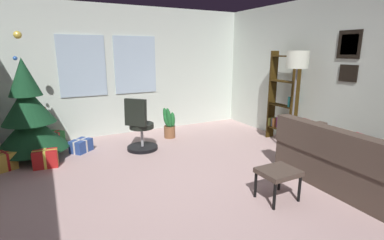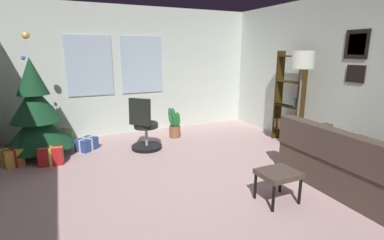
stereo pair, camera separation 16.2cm
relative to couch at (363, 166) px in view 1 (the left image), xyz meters
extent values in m
cube|color=#C3A29F|center=(-1.94, 0.86, -0.35)|extent=(5.39, 6.37, 0.10)
cube|color=silver|center=(-1.94, 4.09, 1.05)|extent=(5.39, 0.10, 2.70)
cube|color=silver|center=(-2.89, 4.03, 1.18)|extent=(0.90, 0.03, 1.20)
cube|color=silver|center=(-1.81, 4.03, 1.18)|extent=(0.90, 0.03, 1.20)
cube|color=silver|center=(0.80, 0.86, 1.05)|extent=(0.10, 6.37, 2.70)
cube|color=black|center=(0.74, 0.91, 1.57)|extent=(0.02, 0.39, 0.44)
cube|color=black|center=(0.74, 0.90, 1.57)|extent=(0.02, 0.29, 0.31)
cube|color=black|center=(0.74, 0.86, 1.13)|extent=(0.02, 0.30, 0.27)
cube|color=#4B3D34|center=(-0.07, 0.09, -0.08)|extent=(0.99, 1.96, 0.44)
cube|color=#4B3D34|center=(-0.45, 0.10, 0.34)|extent=(0.27, 1.93, 0.39)
cube|color=#4B3D34|center=(-0.04, 0.98, 0.24)|extent=(0.93, 0.17, 0.20)
cube|color=red|center=(-0.34, -0.22, 0.31)|extent=(0.26, 0.43, 0.42)
cube|color=beige|center=(-0.33, 0.21, 0.31)|extent=(0.14, 0.40, 0.40)
cube|color=maroon|center=(-0.31, 0.61, 0.31)|extent=(0.19, 0.41, 0.41)
cube|color=#4B3D34|center=(-1.21, 0.29, 0.06)|extent=(0.46, 0.39, 0.06)
cylinder|color=black|center=(-1.41, 0.12, -0.14)|extent=(0.04, 0.04, 0.33)
cylinder|color=black|center=(-1.01, 0.12, -0.14)|extent=(0.04, 0.04, 0.33)
cylinder|color=black|center=(-1.41, 0.45, -0.14)|extent=(0.04, 0.04, 0.33)
cylinder|color=black|center=(-1.01, 0.45, -0.14)|extent=(0.04, 0.04, 0.33)
cylinder|color=#4C331E|center=(-3.88, 3.26, -0.22)|extent=(0.12, 0.12, 0.16)
cone|color=#154224|center=(-3.88, 3.26, 0.16)|extent=(1.14, 1.14, 0.61)
cone|color=#154224|center=(-3.88, 3.26, 0.62)|extent=(0.82, 0.82, 0.61)
cone|color=#154224|center=(-3.88, 3.26, 1.07)|extent=(0.50, 0.50, 0.61)
sphere|color=red|center=(-3.65, 3.53, 0.48)|extent=(0.07, 0.07, 0.07)
sphere|color=gold|center=(-3.90, 3.38, 1.28)|extent=(0.05, 0.05, 0.05)
sphere|color=silver|center=(-3.94, 3.51, 0.83)|extent=(0.06, 0.06, 0.06)
sphere|color=blue|center=(-3.95, 3.21, 1.37)|extent=(0.06, 0.06, 0.06)
sphere|color=#1E8C4C|center=(-3.93, 3.46, 1.01)|extent=(0.07, 0.07, 0.07)
sphere|color=#F2D14C|center=(-3.88, 3.26, 1.72)|extent=(0.12, 0.12, 0.12)
cube|color=red|center=(-3.71, 2.71, -0.16)|extent=(0.37, 0.24, 0.28)
cube|color=#EAD84C|center=(-3.71, 2.71, -0.16)|extent=(0.36, 0.07, 0.28)
cube|color=#EAD84C|center=(-3.71, 2.71, -0.16)|extent=(0.06, 0.22, 0.28)
cube|color=#1E722D|center=(-3.55, 3.79, -0.17)|extent=(0.41, 0.41, 0.27)
cube|color=red|center=(-3.55, 3.79, -0.17)|extent=(0.22, 0.22, 0.28)
cube|color=red|center=(-3.55, 3.79, -0.17)|extent=(0.25, 0.26, 0.28)
cube|color=gold|center=(-4.26, 2.92, -0.17)|extent=(0.35, 0.36, 0.27)
cube|color=#B21919|center=(-4.26, 2.92, -0.17)|extent=(0.26, 0.14, 0.28)
cube|color=#B21919|center=(-4.26, 2.92, -0.17)|extent=(0.15, 0.28, 0.28)
cube|color=#2D4C99|center=(-3.13, 3.20, -0.19)|extent=(0.43, 0.42, 0.22)
cube|color=silver|center=(-3.13, 3.20, -0.19)|extent=(0.29, 0.26, 0.23)
cube|color=silver|center=(-3.13, 3.20, -0.19)|extent=(0.20, 0.22, 0.23)
cylinder|color=black|center=(-2.11, 2.81, -0.27)|extent=(0.56, 0.56, 0.06)
cylinder|color=#B2B2B7|center=(-2.11, 2.81, -0.05)|extent=(0.05, 0.05, 0.39)
cylinder|color=black|center=(-2.11, 2.81, 0.15)|extent=(0.44, 0.44, 0.09)
cube|color=black|center=(-2.24, 2.68, 0.43)|extent=(0.34, 0.36, 0.48)
cube|color=#35240A|center=(0.53, 1.71, 0.59)|extent=(0.18, 0.04, 1.78)
cube|color=#35240A|center=(0.53, 2.31, 0.59)|extent=(0.18, 0.04, 1.78)
cube|color=#35240A|center=(0.53, 2.01, -0.05)|extent=(0.18, 0.56, 0.02)
cube|color=#35240A|center=(0.53, 2.01, 0.42)|extent=(0.18, 0.56, 0.02)
cube|color=#35240A|center=(0.53, 2.01, 0.90)|extent=(0.18, 0.56, 0.02)
cube|color=#35240A|center=(0.53, 2.01, 1.38)|extent=(0.18, 0.56, 0.02)
cube|color=#AA2519|center=(0.54, 1.81, 0.06)|extent=(0.16, 0.07, 0.20)
cube|color=navy|center=(0.55, 1.88, 0.04)|extent=(0.13, 0.05, 0.15)
cube|color=beige|center=(0.56, 1.95, 0.03)|extent=(0.13, 0.07, 0.14)
cube|color=#266446|center=(0.54, 2.03, 0.04)|extent=(0.16, 0.05, 0.17)
cube|color=#7D2A76|center=(0.56, 2.08, 0.07)|extent=(0.13, 0.05, 0.22)
cube|color=#AB6732|center=(0.54, 2.15, 0.05)|extent=(0.17, 0.06, 0.19)
cube|color=#4A515A|center=(0.55, 2.21, 0.05)|extent=(0.14, 0.05, 0.17)
cube|color=olive|center=(0.53, 2.28, 0.04)|extent=(0.17, 0.06, 0.17)
cube|color=teal|center=(0.54, 1.80, 0.53)|extent=(0.16, 0.04, 0.20)
cylinder|color=slate|center=(0.07, 1.31, -0.29)|extent=(0.28, 0.28, 0.03)
cylinder|color=slate|center=(0.07, 1.31, 0.46)|extent=(0.03, 0.03, 1.47)
cylinder|color=white|center=(0.07, 1.31, 1.34)|extent=(0.35, 0.35, 0.28)
cylinder|color=brown|center=(-1.37, 3.25, -0.18)|extent=(0.23, 0.23, 0.25)
ellipsoid|color=#216C31|center=(-1.44, 3.28, 0.14)|extent=(0.17, 0.18, 0.41)
ellipsoid|color=#216C31|center=(-1.37, 3.44, 0.10)|extent=(0.15, 0.16, 0.32)
ellipsoid|color=#216C31|center=(-1.45, 3.19, 0.08)|extent=(0.22, 0.17, 0.29)
ellipsoid|color=#216C31|center=(-1.42, 3.15, 0.15)|extent=(0.20, 0.14, 0.42)
ellipsoid|color=#216C31|center=(-1.33, 3.17, 0.10)|extent=(0.13, 0.15, 0.31)
camera|label=1|loc=(-3.60, -2.04, 1.48)|focal=26.55mm
camera|label=2|loc=(-3.46, -2.11, 1.48)|focal=26.55mm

